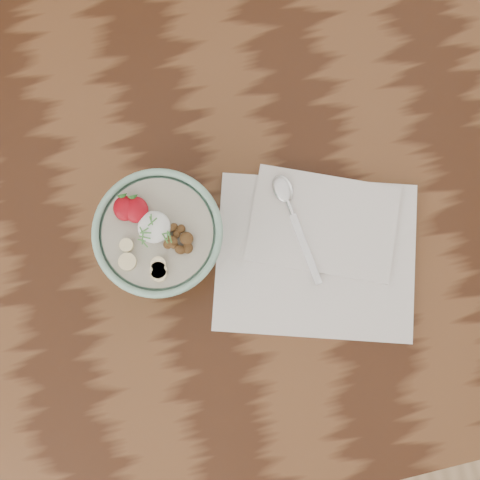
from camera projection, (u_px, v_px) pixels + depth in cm
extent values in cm
cube|color=#361B0D|center=(177.00, 202.00, 98.06)|extent=(160.00, 90.00, 4.00)
cylinder|color=#85B39C|center=(165.00, 242.00, 94.68)|extent=(7.49, 7.49, 1.07)
torus|color=#85B39C|center=(157.00, 232.00, 86.03)|extent=(17.02, 17.02, 0.98)
cylinder|color=beige|center=(158.00, 233.00, 86.56)|extent=(14.44, 14.44, 0.89)
ellipsoid|color=white|center=(154.00, 227.00, 85.39)|extent=(4.24, 4.24, 2.33)
ellipsoid|color=#970611|center=(136.00, 210.00, 85.65)|extent=(3.20, 3.52, 1.76)
cone|color=#286623|center=(133.00, 199.00, 85.55)|extent=(1.40, 1.03, 1.52)
ellipsoid|color=#970611|center=(125.00, 208.00, 85.71)|extent=(3.06, 3.37, 1.69)
cone|color=#286623|center=(122.00, 198.00, 85.60)|extent=(1.40, 1.03, 1.52)
cylinder|color=beige|center=(128.00, 262.00, 85.18)|extent=(2.31, 2.31, 0.70)
cylinder|color=beige|center=(159.00, 274.00, 84.96)|extent=(1.99, 1.99, 0.70)
cylinder|color=beige|center=(127.00, 245.00, 85.48)|extent=(1.78, 1.78, 0.70)
cylinder|color=beige|center=(158.00, 270.00, 85.03)|extent=(2.16, 2.16, 0.70)
cylinder|color=beige|center=(158.00, 264.00, 85.14)|extent=(1.90, 1.90, 0.70)
ellipsoid|color=brown|center=(168.00, 244.00, 85.49)|extent=(1.39, 1.43, 0.90)
ellipsoid|color=brown|center=(174.00, 246.00, 85.47)|extent=(1.37, 1.20, 0.86)
ellipsoid|color=brown|center=(177.00, 234.00, 85.70)|extent=(1.45, 1.47, 0.60)
ellipsoid|color=brown|center=(188.00, 248.00, 85.35)|extent=(1.85, 1.92, 0.79)
ellipsoid|color=brown|center=(180.00, 250.00, 85.28)|extent=(1.86, 1.75, 1.11)
ellipsoid|color=brown|center=(187.00, 238.00, 85.41)|extent=(2.46, 2.47, 0.86)
ellipsoid|color=brown|center=(173.00, 227.00, 85.73)|extent=(1.66, 1.48, 0.95)
ellipsoid|color=brown|center=(171.00, 242.00, 85.35)|extent=(2.22, 2.15, 1.13)
ellipsoid|color=brown|center=(181.00, 229.00, 85.79)|extent=(1.46, 1.46, 0.65)
cylinder|color=#468A3A|center=(145.00, 244.00, 83.90)|extent=(0.74, 1.18, 0.22)
cylinder|color=#468A3A|center=(166.00, 233.00, 84.08)|extent=(1.00, 0.20, 0.21)
cylinder|color=#468A3A|center=(144.00, 231.00, 84.13)|extent=(1.27, 0.57, 0.22)
cylinder|color=#468A3A|center=(167.00, 235.00, 84.05)|extent=(0.45, 1.16, 0.22)
cylinder|color=#468A3A|center=(142.00, 240.00, 83.96)|extent=(0.99, 0.61, 0.22)
cylinder|color=#468A3A|center=(145.00, 237.00, 84.01)|extent=(1.42, 0.82, 0.23)
cylinder|color=#468A3A|center=(141.00, 230.00, 84.14)|extent=(0.37, 1.02, 0.21)
cylinder|color=#468A3A|center=(170.00, 237.00, 84.01)|extent=(0.24, 1.48, 0.23)
cylinder|color=#468A3A|center=(165.00, 239.00, 83.99)|extent=(0.55, 1.38, 0.23)
cylinder|color=#468A3A|center=(146.00, 233.00, 84.09)|extent=(1.33, 0.50, 0.23)
cylinder|color=#468A3A|center=(143.00, 239.00, 83.99)|extent=(0.59, 1.49, 0.23)
cylinder|color=#468A3A|center=(152.00, 222.00, 84.29)|extent=(1.39, 0.86, 0.23)
cylinder|color=#468A3A|center=(151.00, 221.00, 84.31)|extent=(0.30, 1.19, 0.22)
cylinder|color=#468A3A|center=(151.00, 218.00, 84.36)|extent=(0.40, 1.07, 0.22)
cube|color=silver|center=(315.00, 257.00, 94.36)|extent=(33.34, 29.82, 1.07)
cube|color=silver|center=(323.00, 224.00, 94.17)|extent=(24.24, 20.88, 0.64)
cube|color=silver|center=(306.00, 249.00, 93.18)|extent=(2.18, 10.47, 0.32)
cylinder|color=silver|center=(289.00, 206.00, 93.89)|extent=(0.94, 2.78, 0.63)
ellipsoid|color=silver|center=(283.00, 188.00, 94.12)|extent=(3.23, 4.45, 0.86)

